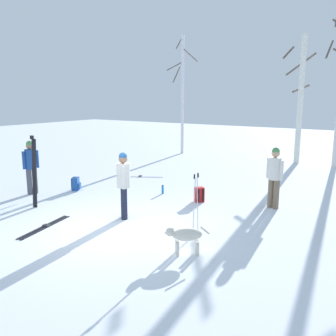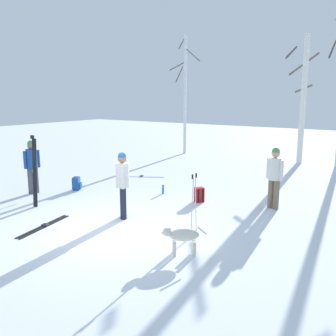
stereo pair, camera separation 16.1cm
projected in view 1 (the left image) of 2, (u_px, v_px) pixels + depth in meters
ground_plane at (113, 228)px, 8.73m from camera, size 60.00×60.00×0.00m
person_0 at (275, 174)px, 10.15m from camera, size 0.50×0.34×1.72m
person_1 at (124, 181)px, 9.28m from camera, size 0.38×0.41×1.72m
person_3 at (31, 164)px, 11.65m from camera, size 0.34×0.50×1.72m
dog at (185, 236)px, 7.23m from camera, size 0.74×0.58×0.57m
ski_pair_planted_0 at (34, 172)px, 10.18m from camera, size 0.23×0.09×2.04m
ski_pair_lying_0 at (141, 177)px, 14.29m from camera, size 1.59×0.94×0.05m
ski_pair_lying_1 at (45, 227)px, 8.81m from camera, size 0.53×1.72×0.05m
ski_poles_0 at (196, 203)px, 8.19m from camera, size 0.07×0.26×1.42m
backpack_1 at (76, 184)px, 12.21m from camera, size 0.34×0.33×0.44m
backpack_2 at (199, 195)px, 10.89m from camera, size 0.34×0.34×0.44m
water_bottle_0 at (163, 190)px, 11.80m from camera, size 0.07×0.07×0.28m
birch_tree_0 at (182, 93)px, 19.57m from camera, size 1.35×1.33×6.23m
birch_tree_1 at (300, 98)px, 16.74m from camera, size 1.26×1.53×5.79m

